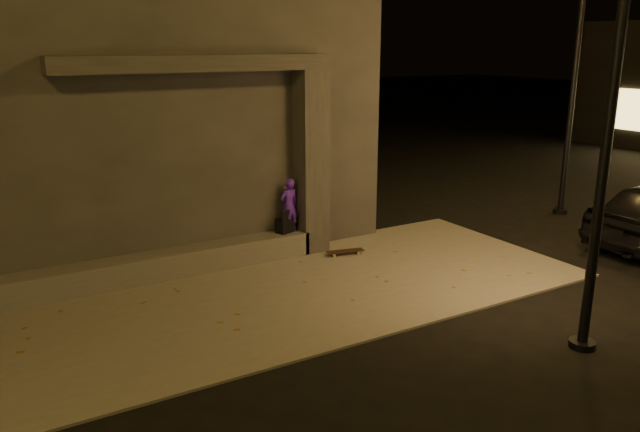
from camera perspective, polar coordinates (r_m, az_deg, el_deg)
ground at (r=9.03m, az=1.71°, el=-11.53°), size 120.00×120.00×0.00m
sidewalk at (r=10.61m, az=-4.10°, el=-7.19°), size 11.00×4.40×0.04m
building at (r=13.78m, az=-16.63°, el=8.60°), size 9.00×5.10×5.22m
ledge at (r=11.57m, az=-14.74°, el=-4.43°), size 6.00×0.55×0.45m
column at (r=12.35m, az=-0.83°, el=4.91°), size 0.55×0.55×3.60m
canopy at (r=11.27m, az=-11.05°, el=13.55°), size 5.00×0.70×0.28m
skateboarder at (r=12.29m, az=-2.84°, el=0.97°), size 0.42×0.31×1.08m
backpack at (r=12.35m, az=-3.23°, el=-0.78°), size 0.39×0.31×0.47m
skateboard at (r=12.46m, az=2.31°, el=-3.25°), size 0.78×0.36×0.08m
street_lamp_0 at (r=8.73m, az=25.54°, el=12.93°), size 0.36×0.36×6.91m
street_lamp_2 at (r=16.29m, az=22.52°, el=14.34°), size 0.36×0.36×7.24m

